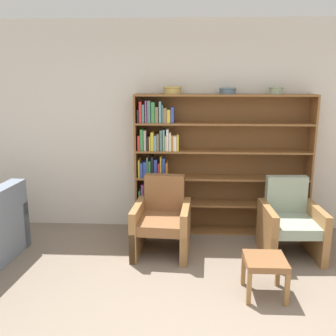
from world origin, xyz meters
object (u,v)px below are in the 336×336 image
at_px(armchair_leather, 162,220).
at_px(armchair_cushioned, 290,223).
at_px(bowl_slate, 276,90).
at_px(bookshelf, 204,164).
at_px(bowl_sage, 172,90).
at_px(bowl_stoneware, 228,90).
at_px(footstool, 265,265).

relative_size(armchair_leather, armchair_cushioned, 1.00).
bearing_deg(bowl_slate, bookshelf, 178.87).
bearing_deg(bowl_sage, armchair_leather, -98.47).
distance_m(armchair_leather, armchair_cushioned, 1.49).
bearing_deg(armchair_cushioned, bowl_stoneware, -44.13).
distance_m(bookshelf, bowl_stoneware, 0.98).
distance_m(bowl_slate, armchair_cushioned, 1.63).
distance_m(bowl_slate, armchair_leather, 2.13).
bearing_deg(bookshelf, bowl_stoneware, -3.63).
bearing_deg(footstool, armchair_leather, 138.80).
xyz_separation_m(armchair_leather, armchair_cushioned, (1.49, 0.00, 0.00)).
xyz_separation_m(bookshelf, bowl_stoneware, (0.27, -0.02, 0.94)).
relative_size(bookshelf, bowl_sage, 9.55).
bearing_deg(armchair_leather, bowl_sage, -94.63).
height_order(bookshelf, armchair_cushioned, bookshelf).
bearing_deg(footstool, bookshelf, 108.27).
relative_size(bowl_slate, armchair_leather, 0.21).
height_order(bowl_slate, armchair_cushioned, bowl_slate).
bearing_deg(footstool, bowl_slate, 77.11).
height_order(armchair_leather, footstool, armchair_leather).
height_order(bowl_sage, bowl_slate, bowl_sage).
height_order(bowl_stoneware, bowl_slate, bowl_slate).
bearing_deg(armchair_cushioned, bowl_slate, -82.03).
bearing_deg(bowl_slate, bowl_sage, 180.00).
bearing_deg(armchair_cushioned, armchair_leather, -2.23).
relative_size(bookshelf, bowl_stoneware, 10.35).
distance_m(bowl_sage, bowl_slate, 1.28).
relative_size(bowl_sage, bowl_slate, 1.29).
distance_m(bookshelf, footstool, 1.74).
bearing_deg(footstool, bowl_stoneware, 99.00).
distance_m(bookshelf, armchair_cushioned, 1.29).
xyz_separation_m(bookshelf, bowl_slate, (0.86, -0.02, 0.95)).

